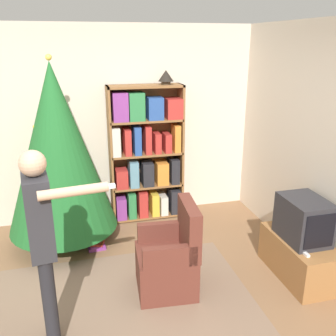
{
  "coord_description": "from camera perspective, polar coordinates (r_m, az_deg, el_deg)",
  "views": [
    {
      "loc": [
        -0.49,
        -2.82,
        2.38
      ],
      "look_at": [
        0.48,
        0.96,
        1.05
      ],
      "focal_mm": 40.0,
      "sensor_mm": 36.0,
      "label": 1
    }
  ],
  "objects": [
    {
      "name": "ground_plane",
      "position": [
        3.72,
        -3.79,
        -21.02
      ],
      "size": [
        14.0,
        14.0,
        0.0
      ],
      "primitive_type": "plane",
      "color": "#846042"
    },
    {
      "name": "wall_back",
      "position": [
        5.14,
        -8.73,
        6.48
      ],
      "size": [
        8.0,
        0.1,
        2.6
      ],
      "color": "beige",
      "rests_on": "ground_plane"
    },
    {
      "name": "area_rug",
      "position": [
        3.74,
        -8.03,
        -20.87
      ],
      "size": [
        2.65,
        1.92,
        0.01
      ],
      "color": "#7F6651",
      "rests_on": "ground_plane"
    },
    {
      "name": "bookshelf",
      "position": [
        5.07,
        -3.35,
        1.92
      ],
      "size": [
        0.99,
        0.32,
        1.85
      ],
      "color": "brown",
      "rests_on": "ground_plane"
    },
    {
      "name": "tv_stand",
      "position": [
        4.28,
        19.31,
        -12.69
      ],
      "size": [
        0.45,
        0.9,
        0.43
      ],
      "color": "#996638",
      "rests_on": "ground_plane"
    },
    {
      "name": "television",
      "position": [
        4.08,
        19.99,
        -7.39
      ],
      "size": [
        0.39,
        0.53,
        0.45
      ],
      "color": "#28282D",
      "rests_on": "tv_stand"
    },
    {
      "name": "game_remote",
      "position": [
        3.91,
        20.14,
        -12.1
      ],
      "size": [
        0.04,
        0.12,
        0.02
      ],
      "color": "white",
      "rests_on": "tv_stand"
    },
    {
      "name": "christmas_tree",
      "position": [
        4.48,
        -16.48,
        2.73
      ],
      "size": [
        1.28,
        1.28,
        2.25
      ],
      "color": "#4C3323",
      "rests_on": "ground_plane"
    },
    {
      "name": "armchair",
      "position": [
        3.8,
        0.3,
        -13.92
      ],
      "size": [
        0.62,
        0.61,
        0.92
      ],
      "rotation": [
        0.0,
        0.0,
        -1.66
      ],
      "color": "brown",
      "rests_on": "ground_plane"
    },
    {
      "name": "standing_person",
      "position": [
        3.01,
        -18.55,
        -9.81
      ],
      "size": [
        0.67,
        0.47,
        1.66
      ],
      "rotation": [
        0.0,
        0.0,
        -1.44
      ],
      "color": "#232328",
      "rests_on": "ground_plane"
    },
    {
      "name": "table_lamp",
      "position": [
        4.94,
        -0.32,
        13.8
      ],
      "size": [
        0.2,
        0.2,
        0.18
      ],
      "color": "#473828",
      "rests_on": "bookshelf"
    },
    {
      "name": "book_pile_near_tree",
      "position": [
        4.68,
        -10.81,
        -11.54
      ],
      "size": [
        0.22,
        0.18,
        0.09
      ],
      "color": "#843889",
      "rests_on": "ground_plane"
    }
  ]
}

